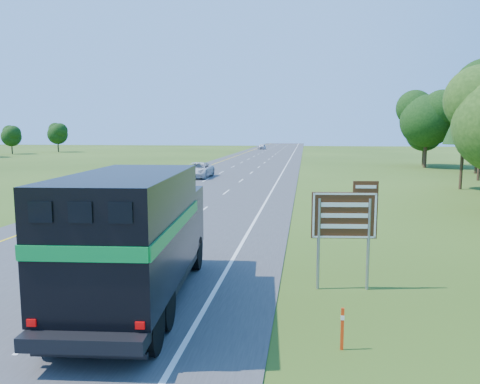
{
  "coord_description": "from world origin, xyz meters",
  "views": [
    {
      "loc": [
        8.28,
        -8.66,
        5.08
      ],
      "look_at": [
        4.58,
        17.61,
        1.59
      ],
      "focal_mm": 35.0,
      "sensor_mm": 36.0,
      "label": 1
    }
  ],
  "objects_px": {
    "horse_truck": "(136,234)",
    "exit_sign": "(345,220)",
    "far_car": "(262,147)",
    "white_suv": "(198,170)"
  },
  "relations": [
    {
      "from": "white_suv",
      "to": "exit_sign",
      "type": "height_order",
      "value": "exit_sign"
    },
    {
      "from": "horse_truck",
      "to": "exit_sign",
      "type": "xyz_separation_m",
      "value": [
        6.07,
        2.25,
        0.15
      ]
    },
    {
      "from": "far_car",
      "to": "exit_sign",
      "type": "distance_m",
      "value": 113.4
    },
    {
      "from": "exit_sign",
      "to": "horse_truck",
      "type": "bearing_deg",
      "value": -165.5
    },
    {
      "from": "exit_sign",
      "to": "white_suv",
      "type": "bearing_deg",
      "value": 104.61
    },
    {
      "from": "horse_truck",
      "to": "far_car",
      "type": "xyz_separation_m",
      "value": [
        -7.07,
        114.88,
        -1.37
      ]
    },
    {
      "from": "horse_truck",
      "to": "far_car",
      "type": "distance_m",
      "value": 115.11
    },
    {
      "from": "horse_truck",
      "to": "exit_sign",
      "type": "bearing_deg",
      "value": 15.62
    },
    {
      "from": "horse_truck",
      "to": "far_car",
      "type": "bearing_deg",
      "value": 88.76
    },
    {
      "from": "horse_truck",
      "to": "white_suv",
      "type": "height_order",
      "value": "horse_truck"
    }
  ]
}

